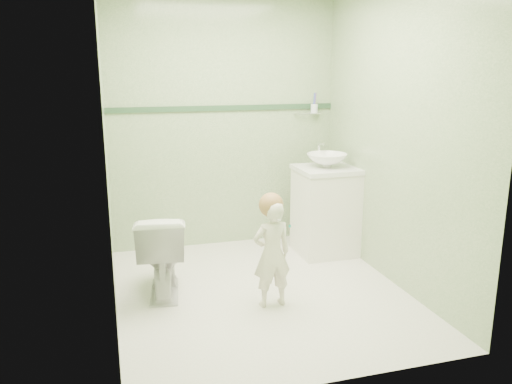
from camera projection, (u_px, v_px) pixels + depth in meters
name	position (u px, v px, depth m)	size (l,w,h in m)	color
ground	(261.00, 292.00, 4.05)	(2.50, 2.50, 0.00)	silver
room_shell	(262.00, 141.00, 3.76)	(2.50, 2.54, 2.40)	#8BAC7A
trim_stripe	(224.00, 108.00, 4.88)	(2.20, 0.02, 0.05)	#2B4C31
vanity	(325.00, 212.00, 4.83)	(0.52, 0.50, 0.80)	white
counter	(327.00, 169.00, 4.73)	(0.54, 0.52, 0.04)	white
basin	(327.00, 160.00, 4.71)	(0.37, 0.37, 0.13)	white
faucet	(319.00, 149.00, 4.87)	(0.03, 0.13, 0.18)	silver
cup_holder	(313.00, 109.00, 5.08)	(0.26, 0.07, 0.21)	silver
toilet	(162.00, 253.00, 3.97)	(0.37, 0.65, 0.66)	white
toddler	(272.00, 254.00, 3.74)	(0.29, 0.19, 0.80)	beige
hair_cap	(271.00, 205.00, 3.68)	(0.18, 0.18, 0.18)	#9F7141
teal_toothbrush	(289.00, 226.00, 3.60)	(0.11, 0.14, 0.08)	#118C7F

